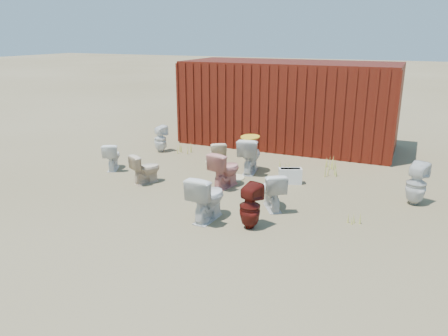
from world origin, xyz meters
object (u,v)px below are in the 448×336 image
at_px(toilet_front_maroon, 250,207).
at_px(loose_tank, 290,176).
at_px(toilet_front_e, 272,190).
at_px(toilet_back_beige_left, 217,155).
at_px(toilet_front_c, 207,197).
at_px(toilet_back_beige_right, 146,168).
at_px(toilet_back_a, 160,139).
at_px(toilet_front_a, 112,156).
at_px(shipping_container, 289,104).
at_px(toilet_back_yellowlid, 250,155).
at_px(toilet_front_pink, 225,169).
at_px(toilet_back_e, 416,184).

height_order(toilet_front_maroon, loose_tank, toilet_front_maroon).
height_order(toilet_front_e, toilet_back_beige_left, toilet_front_e).
relative_size(toilet_front_maroon, loose_tank, 1.57).
xyz_separation_m(toilet_front_c, toilet_back_beige_right, (-2.11, 1.23, -0.09)).
relative_size(toilet_back_a, toilet_back_beige_right, 1.12).
bearing_deg(toilet_front_a, shipping_container, -154.27).
xyz_separation_m(toilet_front_c, toilet_back_beige_left, (-1.15, 2.87, -0.08)).
height_order(toilet_back_beige_left, toilet_back_yellowlid, toilet_back_yellowlid).
bearing_deg(toilet_front_a, toilet_back_beige_left, 179.26).
xyz_separation_m(toilet_front_pink, toilet_front_c, (0.41, -1.71, 0.03)).
bearing_deg(shipping_container, toilet_back_a, -142.13).
bearing_deg(toilet_front_e, toilet_front_pink, -62.54).
xyz_separation_m(toilet_front_e, toilet_back_e, (2.45, 1.33, 0.05)).
height_order(toilet_front_maroon, toilet_back_beige_right, toilet_front_maroon).
bearing_deg(toilet_back_beige_left, toilet_back_yellowlid, 145.31).
bearing_deg(toilet_back_beige_right, toilet_back_a, -36.74).
bearing_deg(toilet_back_e, toilet_front_a, 23.16).
relative_size(toilet_back_beige_left, toilet_back_beige_right, 1.02).
xyz_separation_m(toilet_back_beige_left, loose_tank, (1.96, -0.40, -0.16)).
relative_size(toilet_front_pink, toilet_front_maroon, 1.00).
height_order(toilet_back_a, toilet_back_yellowlid, toilet_back_yellowlid).
height_order(shipping_container, toilet_back_e, shipping_container).
relative_size(toilet_front_maroon, toilet_back_yellowlid, 0.92).
xyz_separation_m(shipping_container, toilet_front_e, (1.15, -4.97, -0.84)).
xyz_separation_m(shipping_container, toilet_back_e, (3.60, -3.63, -0.78)).
xyz_separation_m(toilet_front_maroon, toilet_back_beige_right, (-2.92, 1.26, -0.06)).
bearing_deg(toilet_back_beige_right, loose_tank, -128.82).
xyz_separation_m(toilet_front_a, toilet_front_c, (3.42, -1.74, 0.09)).
height_order(toilet_front_a, toilet_front_e, toilet_front_e).
xyz_separation_m(toilet_back_a, toilet_back_beige_left, (2.08, -0.74, -0.03)).
bearing_deg(toilet_front_e, toilet_front_maroon, 53.35).
relative_size(toilet_front_c, toilet_front_maroon, 1.06).
height_order(toilet_front_pink, toilet_back_beige_right, toilet_front_pink).
xyz_separation_m(shipping_container, toilet_back_beige_left, (-0.88, -3.04, -0.86)).
height_order(toilet_front_a, toilet_back_beige_left, toilet_back_beige_left).
relative_size(shipping_container, toilet_front_a, 9.15).
bearing_deg(toilet_back_beige_right, toilet_front_e, -157.15).
xyz_separation_m(shipping_container, toilet_front_c, (0.26, -5.91, -0.78)).
distance_m(toilet_front_e, loose_tank, 1.53).
relative_size(toilet_front_e, loose_tank, 1.45).
relative_size(toilet_front_a, toilet_back_yellowlid, 0.77).
relative_size(toilet_front_c, toilet_back_beige_left, 1.24).
bearing_deg(toilet_back_beige_left, toilet_front_e, 101.71).
bearing_deg(toilet_front_c, toilet_back_beige_right, -26.34).
height_order(toilet_front_a, toilet_front_pink, toilet_front_pink).
height_order(toilet_front_c, loose_tank, toilet_front_c).
height_order(shipping_container, loose_tank, shipping_container).
relative_size(toilet_back_a, toilet_back_yellowlid, 0.87).
height_order(toilet_front_c, toilet_back_yellowlid, toilet_back_yellowlid).
relative_size(toilet_front_a, toilet_back_beige_left, 0.98).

